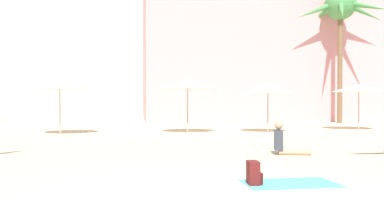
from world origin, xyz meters
name	(u,v)px	position (x,y,z in m)	size (l,w,h in m)	color
ground	(222,202)	(0.00, 0.00, 0.00)	(120.00, 120.00, 0.00)	beige
hotel_pink	(269,4)	(9.82, 26.65, 9.46)	(20.45, 10.37, 18.92)	pink
hotel_tower_gray	(46,1)	(-9.52, 35.18, 11.09)	(19.64, 10.64, 22.19)	beige
palm_tree_left	(340,11)	(12.58, 20.10, 7.57)	(6.67, 5.97, 9.02)	brown
cafe_umbrella_1	(187,84)	(1.21, 12.78, 2.25)	(2.65, 2.65, 2.46)	gray
cafe_umbrella_2	(359,88)	(10.10, 13.56, 2.13)	(2.67, 2.67, 2.31)	gray
cafe_umbrella_3	(268,88)	(4.98, 12.62, 2.06)	(2.33, 2.33, 2.31)	gray
cafe_umbrella_4	(60,84)	(-4.44, 12.85, 2.23)	(2.51, 2.51, 2.50)	gray
beach_towel	(290,183)	(1.46, 1.09, 0.01)	(1.62, 0.92, 0.01)	#4CC6D6
backpack	(254,174)	(0.79, 1.05, 0.20)	(0.25, 0.31, 0.42)	#541716
person_mid_left	(285,143)	(2.83, 4.88, 0.32)	(1.02, 0.62, 0.92)	tan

